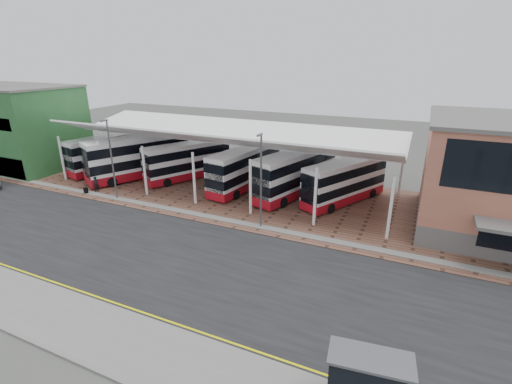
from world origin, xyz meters
TOP-DOWN VIEW (x-y plane):
  - ground at (0.00, 0.00)m, footprint 140.00×140.00m
  - road at (0.00, -1.00)m, footprint 120.00×14.00m
  - forecourt at (2.00, 13.00)m, footprint 72.00×16.00m
  - sidewalk at (0.00, -9.00)m, footprint 120.00×4.00m
  - north_kerb at (0.00, 6.20)m, footprint 120.00×0.80m
  - yellow_line_near at (0.00, -7.00)m, footprint 120.00×0.12m
  - yellow_line_far at (0.00, -6.70)m, footprint 120.00×0.12m
  - canopy at (-6.00, 13.94)m, footprint 37.00×11.63m
  - shop_green at (-30.00, 10.97)m, footprint 6.40×10.20m
  - shop_cream at (-36.50, 10.97)m, footprint 6.40×10.20m
  - lamp_west at (-14.00, 6.27)m, footprint 0.16×0.90m
  - lamp_east at (2.00, 6.27)m, footprint 0.16×0.90m
  - bus_0 at (-22.05, 13.74)m, footprint 4.73×10.88m
  - bus_1 at (-16.57, 12.77)m, footprint 7.77×11.81m
  - bus_2 at (-11.10, 14.78)m, footprint 6.78×10.17m
  - bus_3 at (-3.57, 14.64)m, footprint 3.98×10.93m
  - bus_4 at (2.09, 14.86)m, footprint 5.78×11.46m
  - bus_5 at (7.14, 14.97)m, footprint 6.63×10.00m
  - pedestrian at (-17.44, 6.98)m, footprint 0.53×0.68m
  - suitcase at (-17.97, 6.00)m, footprint 0.39×0.28m

SIDE VIEW (x-z plane):
  - ground at x=0.00m, z-range 0.00..0.00m
  - road at x=0.00m, z-range 0.00..0.02m
  - yellow_line_near at x=0.00m, z-range 0.02..0.03m
  - yellow_line_far at x=0.00m, z-range 0.02..0.03m
  - forecourt at x=2.00m, z-range 0.00..0.06m
  - sidewalk at x=0.00m, z-range 0.00..0.14m
  - north_kerb at x=0.00m, z-range 0.00..0.14m
  - suitcase at x=-17.97m, z-range 0.06..0.73m
  - pedestrian at x=-17.44m, z-range 0.06..1.72m
  - bus_5 at x=7.14m, z-range 0.05..4.19m
  - bus_2 at x=-11.10m, z-range 0.05..4.26m
  - bus_0 at x=-22.05m, z-range 0.05..4.42m
  - bus_3 at x=-3.57m, z-range 0.05..4.45m
  - bus_4 at x=2.09m, z-range 0.05..4.66m
  - bus_1 at x=-16.57m, z-range 0.04..4.93m
  - lamp_west at x=-14.00m, z-range 0.32..8.40m
  - lamp_east at x=2.00m, z-range 0.32..8.40m
  - shop_green at x=-30.00m, z-range 0.01..10.23m
  - shop_cream at x=-36.50m, z-range 0.01..10.23m
  - canopy at x=-6.00m, z-range 2.26..9.33m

